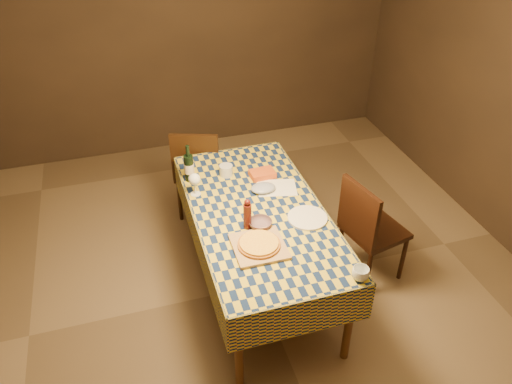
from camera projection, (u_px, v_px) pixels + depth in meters
room at (258, 141)px, 3.30m from camera, size 5.00×5.10×2.70m
dining_table at (258, 219)px, 3.67m from camera, size 0.94×1.84×0.77m
cutting_board at (259, 246)px, 3.29m from camera, size 0.34×0.34×0.02m
pizza at (259, 244)px, 3.28m from camera, size 0.37×0.37×0.03m
pepper_mill at (247, 215)px, 3.41m from camera, size 0.07×0.07×0.24m
bowl at (260, 224)px, 3.46m from camera, size 0.20×0.20×0.05m
wine_glass at (194, 180)px, 3.72m from camera, size 0.09×0.09×0.18m
wine_bottle at (189, 167)px, 3.89m from camera, size 0.10×0.10×0.31m
deli_tub at (226, 170)px, 3.99m from camera, size 0.14×0.14×0.09m
takeout_container at (262, 174)px, 3.98m from camera, size 0.20×0.15×0.05m
white_plate at (307, 218)px, 3.55m from camera, size 0.36×0.36×0.02m
tumbler at (361, 274)px, 3.04m from camera, size 0.11×0.11×0.09m
flour_patch at (277, 188)px, 3.86m from camera, size 0.34×0.29×0.00m
flour_bag at (263, 188)px, 3.82m from camera, size 0.22×0.18×0.06m
chair_far at (198, 168)px, 4.56m from camera, size 0.54×0.54×0.93m
chair_right at (368, 226)px, 3.87m from camera, size 0.51×0.50×0.93m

